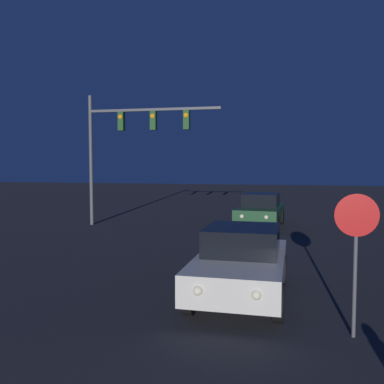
{
  "coord_description": "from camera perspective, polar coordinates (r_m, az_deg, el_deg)",
  "views": [
    {
      "loc": [
        3.22,
        -0.92,
        3.05
      ],
      "look_at": [
        0.0,
        13.6,
        2.04
      ],
      "focal_mm": 40.0,
      "sensor_mm": 36.0,
      "label": 1
    }
  ],
  "objects": [
    {
      "name": "car_near",
      "position": [
        9.88,
        6.59,
        -9.22
      ],
      "size": [
        2.03,
        4.32,
        1.6
      ],
      "rotation": [
        0.0,
        0.0,
        3.12
      ],
      "color": "beige",
      "rests_on": "ground_plane"
    },
    {
      "name": "traffic_signal_mast",
      "position": [
        20.95,
        -8.56,
        7.52
      ],
      "size": [
        6.55,
        0.3,
        6.34
      ],
      "color": "#4C4C51",
      "rests_on": "ground_plane"
    },
    {
      "name": "stop_sign",
      "position": [
        7.95,
        21.02,
        -5.64
      ],
      "size": [
        0.74,
        0.07,
        2.53
      ],
      "color": "#4C4C51",
      "rests_on": "ground_plane"
    },
    {
      "name": "car_far",
      "position": [
        20.67,
        9.14,
        -2.38
      ],
      "size": [
        2.22,
        4.4,
        1.6
      ],
      "rotation": [
        0.0,
        0.0,
        3.07
      ],
      "color": "#1E4728",
      "rests_on": "ground_plane"
    }
  ]
}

